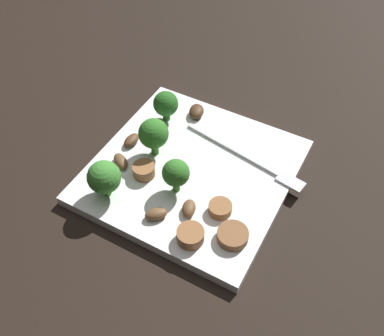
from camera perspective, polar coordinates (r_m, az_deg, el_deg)
name	(u,v)px	position (r m, az deg, el deg)	size (l,w,h in m)	color
ground_plane	(192,175)	(0.57, 0.00, -0.94)	(1.40, 1.40, 0.00)	black
plate	(192,172)	(0.56, 0.00, -0.47)	(0.24, 0.24, 0.01)	white
fork	(251,160)	(0.57, 7.77, 1.08)	(0.18, 0.04, 0.00)	silver
broccoli_floret_0	(166,104)	(0.61, -3.45, 8.34)	(0.03, 0.03, 0.05)	#296420
broccoli_floret_1	(155,133)	(0.55, -4.90, 4.64)	(0.04, 0.04, 0.06)	#347525
broccoli_floret_2	(104,178)	(0.52, -11.44, -1.23)	(0.04, 0.04, 0.05)	#408630
broccoli_floret_3	(173,172)	(0.51, -2.49, -0.55)	(0.03, 0.03, 0.05)	#347525
sausage_slice_0	(190,235)	(0.49, -0.20, -8.82)	(0.03, 0.03, 0.02)	brown
sausage_slice_1	(233,236)	(0.49, 5.35, -8.79)	(0.04, 0.04, 0.01)	brown
sausage_slice_2	(220,208)	(0.51, 3.71, -5.29)	(0.03, 0.03, 0.01)	brown
sausage_slice_4	(144,170)	(0.55, -6.32, -0.30)	(0.03, 0.03, 0.02)	brown
mushroom_0	(189,208)	(0.51, -0.41, -5.30)	(0.02, 0.02, 0.01)	brown
mushroom_1	(156,214)	(0.51, -4.79, -5.99)	(0.03, 0.02, 0.01)	brown
mushroom_2	(121,161)	(0.57, -9.33, 0.88)	(0.03, 0.02, 0.01)	brown
mushroom_3	(196,111)	(0.62, 0.59, 7.43)	(0.03, 0.02, 0.01)	#422B19
mushroom_4	(130,142)	(0.59, -8.10, 3.43)	(0.03, 0.02, 0.01)	#4C331E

